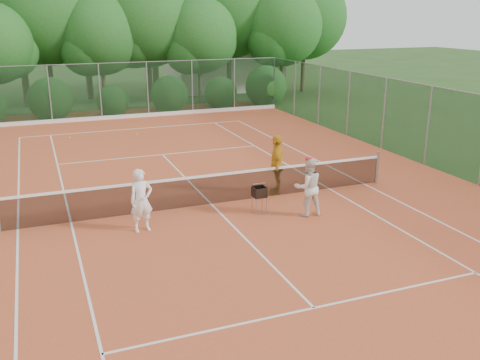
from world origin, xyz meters
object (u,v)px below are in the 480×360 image
object	(u,v)px
player_white	(141,200)
ball_hopper	(259,192)
player_yellow	(277,164)
player_center_grp	(308,187)

from	to	relation	value
player_white	ball_hopper	distance (m)	3.41
player_yellow	ball_hopper	xyz separation A→B (m)	(-1.26, -1.51, -0.31)
player_white	player_center_grp	bearing A→B (deg)	-15.55
player_white	player_yellow	xyz separation A→B (m)	(4.66, 1.54, 0.11)
player_center_grp	player_yellow	bearing A→B (deg)	89.54
ball_hopper	player_white	bearing A→B (deg)	-168.61
player_white	ball_hopper	size ratio (longest dim) A/B	2.09
player_white	player_center_grp	xyz separation A→B (m)	(4.64, -0.58, 0.00)
player_center_grp	ball_hopper	bearing A→B (deg)	154.02
player_yellow	ball_hopper	world-z (taller)	player_yellow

